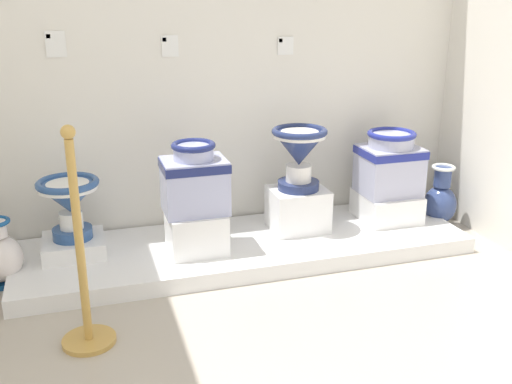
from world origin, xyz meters
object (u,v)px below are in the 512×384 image
antique_toilet_slender_white (69,199)px  plinth_block_leftmost (298,209)px  stanchion_post_near_left (83,282)px  info_placard_second (170,46)px  decorative_vase_corner (440,201)px  info_placard_third (285,46)px  plinth_block_slender_white (74,246)px  info_placard_first (55,44)px  plinth_block_rightmost (386,206)px  antique_toilet_broad_patterned (194,178)px  antique_toilet_leftmost (299,150)px  plinth_block_broad_patterned (196,231)px  antique_toilet_rightmost (390,162)px  decorative_vase_companion (0,256)px

antique_toilet_slender_white → plinth_block_leftmost: bearing=-0.8°
stanchion_post_near_left → info_placard_second: bearing=61.6°
info_placard_second → decorative_vase_corner: info_placard_second is taller
info_placard_third → plinth_block_slender_white: bearing=-167.1°
info_placard_first → plinth_block_rightmost: bearing=-9.6°
antique_toilet_broad_patterned → decorative_vase_corner: (1.75, 0.11, -0.36)m
antique_toilet_broad_patterned → info_placard_first: bearing=145.4°
antique_toilet_broad_patterned → info_placard_first: (-0.70, 0.48, 0.74)m
antique_toilet_leftmost → plinth_block_leftmost: bearing=0.0°
plinth_block_broad_patterned → antique_toilet_rightmost: antique_toilet_rightmost is taller
plinth_block_rightmost → info_placard_second: info_placard_second is taller
antique_toilet_slender_white → info_placard_third: info_placard_third is taller
info_placard_third → decorative_vase_companion: bearing=-167.0°
info_placard_first → info_placard_second: size_ratio=1.16×
antique_toilet_leftmost → decorative_vase_companion: 1.86m
antique_toilet_rightmost → stanchion_post_near_left: bearing=-157.8°
plinth_block_slender_white → antique_toilet_slender_white: bearing=-104.0°
plinth_block_leftmost → antique_toilet_rightmost: antique_toilet_rightmost is taller
info_placard_third → stanchion_post_near_left: bearing=-139.8°
antique_toilet_rightmost → antique_toilet_broad_patterned: bearing=-174.3°
antique_toilet_rightmost → info_placard_second: bearing=165.9°
plinth_block_broad_patterned → decorative_vase_corner: (1.75, 0.11, -0.03)m
antique_toilet_slender_white → plinth_block_leftmost: (1.40, -0.02, -0.21)m
stanchion_post_near_left → decorative_vase_corner: bearing=18.3°
plinth_block_rightmost → info_placard_first: size_ratio=2.58×
info_placard_third → decorative_vase_corner: size_ratio=0.26×
info_placard_first → decorative_vase_corner: size_ratio=0.34×
antique_toilet_slender_white → info_placard_third: bearing=12.9°
antique_toilet_leftmost → decorative_vase_companion: size_ratio=1.01×
antique_toilet_leftmost → plinth_block_rightmost: bearing=0.1°
antique_toilet_slender_white → stanchion_post_near_left: stanchion_post_near_left is taller
info_placard_second → decorative_vase_corner: (1.78, -0.37, -1.07)m
antique_toilet_leftmost → info_placard_third: size_ratio=3.48×
info_placard_first → info_placard_second: 0.67m
antique_toilet_broad_patterned → info_placard_second: (-0.03, 0.48, 0.71)m
antique_toilet_broad_patterned → plinth_block_leftmost: (0.70, 0.13, -0.31)m
antique_toilet_slender_white → antique_toilet_broad_patterned: (0.71, -0.15, 0.11)m
antique_toilet_slender_white → plinth_block_leftmost: antique_toilet_slender_white is taller
info_placard_third → decorative_vase_corner: bearing=-19.9°
plinth_block_slender_white → antique_toilet_broad_patterned: antique_toilet_broad_patterned is taller
antique_toilet_broad_patterned → info_placard_third: size_ratio=3.67×
antique_toilet_leftmost → plinth_block_rightmost: (0.65, 0.00, -0.44)m
info_placard_second → plinth_block_leftmost: bearing=-25.4°
decorative_vase_companion → decorative_vase_corner: size_ratio=0.88×
plinth_block_leftmost → decorative_vase_companion: 1.81m
antique_toilet_slender_white → decorative_vase_companion: antique_toilet_slender_white is taller
antique_toilet_broad_patterned → info_placard_second: info_placard_second is taller
plinth_block_leftmost → info_placard_third: 1.06m
info_placard_second → plinth_block_rightmost: bearing=-14.1°
plinth_block_broad_patterned → decorative_vase_companion: 1.11m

